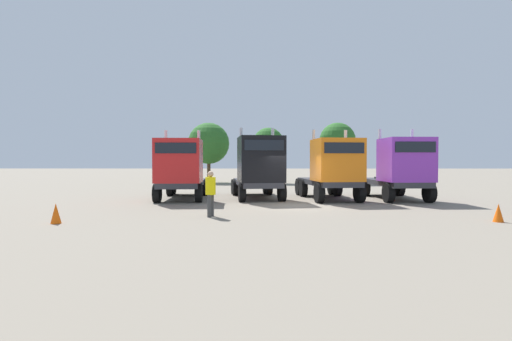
{
  "coord_description": "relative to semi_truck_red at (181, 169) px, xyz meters",
  "views": [
    {
      "loc": [
        -1.82,
        -18.61,
        2.19
      ],
      "look_at": [
        -1.95,
        3.96,
        1.65
      ],
      "focal_mm": 26.15,
      "sensor_mm": 36.0,
      "label": 1
    }
  ],
  "objects": [
    {
      "name": "semi_truck_purple",
      "position": [
        12.36,
        -0.05,
        0.03
      ],
      "size": [
        2.75,
        6.3,
        4.06
      ],
      "rotation": [
        0.0,
        0.0,
        -1.54
      ],
      "color": "#333338",
      "rests_on": "ground"
    },
    {
      "name": "oak_far_centre",
      "position": [
        5.41,
        17.02,
        2.28
      ],
      "size": [
        3.16,
        3.16,
        5.67
      ],
      "color": "#4C3823",
      "rests_on": "ground"
    },
    {
      "name": "semi_truck_red",
      "position": [
        0.0,
        0.0,
        0.0
      ],
      "size": [
        2.96,
        6.57,
        4.02
      ],
      "rotation": [
        0.0,
        0.0,
        -1.5
      ],
      "color": "#333338",
      "rests_on": "ground"
    },
    {
      "name": "traffic_cone_near",
      "position": [
        -2.77,
        -7.99,
        -1.41
      ],
      "size": [
        0.36,
        0.36,
        0.72
      ],
      "primitive_type": "cone",
      "color": "#F2590C",
      "rests_on": "ground"
    },
    {
      "name": "oak_far_right",
      "position": [
        12.36,
        16.57,
        2.51
      ],
      "size": [
        3.62,
        3.62,
        6.12
      ],
      "color": "#4C3823",
      "rests_on": "ground"
    },
    {
      "name": "ground",
      "position": [
        6.19,
        -2.43,
        -1.77
      ],
      "size": [
        200.0,
        200.0,
        0.0
      ],
      "primitive_type": "plane",
      "color": "gray"
    },
    {
      "name": "semi_truck_orange",
      "position": [
        8.56,
        -0.14,
        0.02
      ],
      "size": [
        3.19,
        6.28,
        4.02
      ],
      "rotation": [
        0.0,
        0.0,
        -1.46
      ],
      "color": "#333338",
      "rests_on": "ground"
    },
    {
      "name": "traffic_cone_far",
      "position": [
        13.09,
        -7.54,
        -1.44
      ],
      "size": [
        0.36,
        0.36,
        0.67
      ],
      "primitive_type": "cone",
      "color": "#F2590C",
      "rests_on": "ground"
    },
    {
      "name": "semi_truck_black",
      "position": [
        4.41,
        0.39,
        0.09
      ],
      "size": [
        3.43,
        6.63,
        4.18
      ],
      "rotation": [
        0.0,
        0.0,
        -1.42
      ],
      "color": "#333338",
      "rests_on": "ground"
    },
    {
      "name": "oak_far_left",
      "position": [
        -0.81,
        17.94,
        2.32
      ],
      "size": [
        4.31,
        4.31,
        6.26
      ],
      "color": "#4C3823",
      "rests_on": "ground"
    },
    {
      "name": "visitor_in_hivis",
      "position": [
        2.48,
        -6.32,
        -0.72
      ],
      "size": [
        0.49,
        0.49,
        1.81
      ],
      "rotation": [
        0.0,
        0.0,
        6.02
      ],
      "color": "#3E3E3E",
      "rests_on": "ground"
    }
  ]
}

